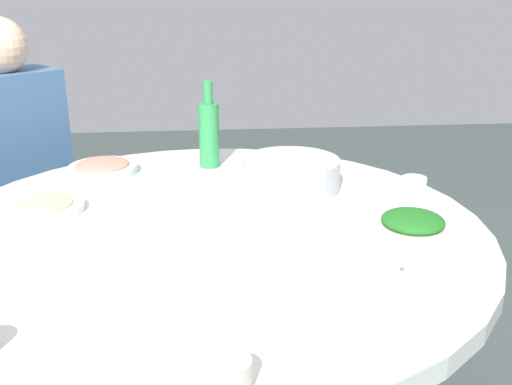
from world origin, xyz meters
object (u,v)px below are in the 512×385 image
(tea_cup_side, at_px, (412,190))
(stool_for_diner_left, at_px, (33,285))
(soup_bowl, at_px, (329,270))
(tea_cup_far, at_px, (230,375))
(rice_bowl, at_px, (290,173))
(dish_noodles, at_px, (43,206))
(dish_greens, at_px, (412,224))
(dish_shrimp, at_px, (102,167))
(green_bottle, at_px, (208,133))
(round_dining_table, at_px, (208,259))
(diner_left, at_px, (13,147))

(tea_cup_side, relative_size, stool_for_diner_left, 0.16)
(soup_bowl, xyz_separation_m, tea_cup_far, (-0.21, -0.31, -0.00))
(rice_bowl, height_order, dish_noodles, rice_bowl)
(stool_for_diner_left, bearing_deg, dish_greens, -34.65)
(rice_bowl, height_order, dish_shrimp, rice_bowl)
(dish_shrimp, distance_m, tea_cup_far, 1.12)
(green_bottle, distance_m, tea_cup_side, 0.67)
(dish_shrimp, distance_m, stool_for_diner_left, 0.71)
(dish_greens, relative_size, dish_shrimp, 1.00)
(tea_cup_side, height_order, stool_for_diner_left, tea_cup_side)
(rice_bowl, bearing_deg, round_dining_table, -134.41)
(dish_noodles, bearing_deg, tea_cup_far, -59.03)
(stool_for_diner_left, bearing_deg, diner_left, 0.00)
(stool_for_diner_left, bearing_deg, dish_noodles, -67.15)
(dish_noodles, xyz_separation_m, dish_shrimp, (0.10, 0.31, 0.00))
(dish_greens, distance_m, diner_left, 1.41)
(green_bottle, bearing_deg, dish_shrimp, -172.66)
(rice_bowl, xyz_separation_m, tea_cup_far, (-0.22, -0.87, -0.02))
(tea_cup_far, height_order, stool_for_diner_left, tea_cup_far)
(stool_for_diner_left, bearing_deg, rice_bowl, -27.05)
(dish_shrimp, xyz_separation_m, diner_left, (-0.35, 0.28, -0.00))
(rice_bowl, height_order, diner_left, diner_left)
(dish_noodles, bearing_deg, diner_left, 112.85)
(round_dining_table, bearing_deg, rice_bowl, 45.59)
(round_dining_table, relative_size, dish_noodles, 6.76)
(dish_noodles, height_order, dish_greens, dish_greens)
(dish_noodles, relative_size, diner_left, 0.27)
(green_bottle, bearing_deg, stool_for_diner_left, 161.24)
(round_dining_table, distance_m, tea_cup_side, 0.58)
(dish_noodles, bearing_deg, tea_cup_side, -1.46)
(round_dining_table, height_order, tea_cup_side, tea_cup_side)
(round_dining_table, bearing_deg, tea_cup_far, -87.41)
(tea_cup_far, distance_m, diner_left, 1.51)
(round_dining_table, relative_size, stool_for_diner_left, 2.99)
(rice_bowl, relative_size, stool_for_diner_left, 0.61)
(rice_bowl, relative_size, tea_cup_far, 4.51)
(dish_shrimp, relative_size, tea_cup_side, 2.92)
(tea_cup_side, relative_size, diner_left, 0.10)
(green_bottle, distance_m, stool_for_diner_left, 0.97)
(dish_noodles, xyz_separation_m, diner_left, (-0.25, 0.59, 0.00))
(dish_noodles, distance_m, stool_for_diner_left, 0.84)
(dish_greens, height_order, diner_left, diner_left)
(rice_bowl, height_order, stool_for_diner_left, rice_bowl)
(soup_bowl, height_order, diner_left, diner_left)
(tea_cup_far, bearing_deg, green_bottle, 90.74)
(dish_noodles, bearing_deg, dish_shrimp, 71.66)
(dish_greens, distance_m, dish_shrimp, 0.97)
(tea_cup_far, bearing_deg, tea_cup_side, 54.00)
(stool_for_diner_left, bearing_deg, soup_bowl, -48.39)
(dish_shrimp, height_order, tea_cup_far, tea_cup_far)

